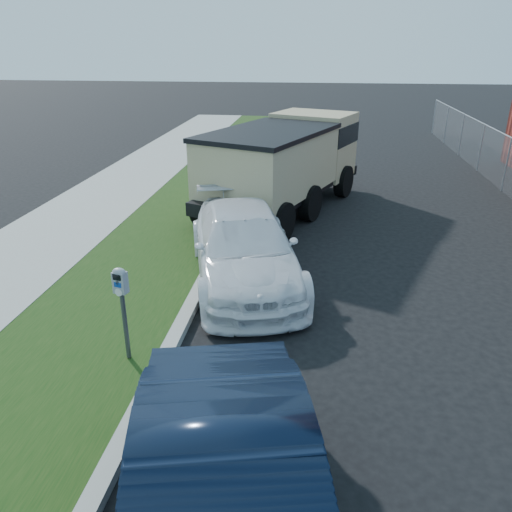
# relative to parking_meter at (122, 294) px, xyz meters

# --- Properties ---
(ground) EXTENTS (120.00, 120.00, 0.00)m
(ground) POSITION_rel_parking_meter_xyz_m (3.13, 1.26, -1.26)
(ground) COLOR black
(ground) RESTS_ON ground
(streetside) EXTENTS (6.12, 50.00, 0.15)m
(streetside) POSITION_rel_parking_meter_xyz_m (-2.43, 3.26, -1.19)
(streetside) COLOR gray
(streetside) RESTS_ON ground
(parking_meter) EXTENTS (0.24, 0.18, 1.53)m
(parking_meter) POSITION_rel_parking_meter_xyz_m (0.00, 0.00, 0.00)
(parking_meter) COLOR #3F4247
(parking_meter) RESTS_ON ground
(white_wagon) EXTENTS (3.36, 5.49, 1.49)m
(white_wagon) POSITION_rel_parking_meter_xyz_m (1.34, 3.40, -0.51)
(white_wagon) COLOR white
(white_wagon) RESTS_ON ground
(dump_truck) EXTENTS (4.72, 7.07, 2.61)m
(dump_truck) POSITION_rel_parking_meter_xyz_m (1.87, 8.60, 0.21)
(dump_truck) COLOR black
(dump_truck) RESTS_ON ground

